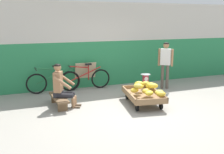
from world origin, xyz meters
TOP-DOWN VIEW (x-y plane):
  - ground_plane at (0.00, 0.00)m, footprint 80.00×80.00m
  - back_wall at (0.00, 2.87)m, footprint 16.00×0.30m
  - banana_cart at (0.50, 0.44)m, footprint 1.06×1.56m
  - banana_pile at (0.57, 0.35)m, footprint 0.90×1.34m
  - low_bench at (-1.66, 1.05)m, footprint 0.37×1.12m
  - vendor_seated at (-1.58, 1.01)m, footprint 0.74×0.63m
  - plastic_crate at (1.09, 1.43)m, footprint 0.36×0.28m
  - weighing_scale at (1.09, 1.43)m, footprint 0.30×0.30m
  - bicycle_near_left at (-1.58, 2.49)m, footprint 1.66×0.48m
  - bicycle_far_left at (-0.55, 2.46)m, footprint 1.66×0.48m
  - sign_board at (-0.49, 2.70)m, footprint 0.70×0.29m
  - customer_adult at (1.93, 1.65)m, footprint 0.40×0.36m

SIDE VIEW (x-z plane):
  - ground_plane at x=0.00m, z-range 0.00..0.00m
  - plastic_crate at x=1.09m, z-range 0.00..0.30m
  - low_bench at x=-1.66m, z-range 0.06..0.33m
  - banana_cart at x=0.50m, z-range 0.06..0.42m
  - bicycle_near_left at x=-1.58m, z-range -0.08..0.78m
  - bicycle_far_left at x=-0.55m, z-range -0.08..0.78m
  - sign_board at x=-0.49m, z-range 0.00..0.86m
  - weighing_scale at x=1.09m, z-range 0.31..0.60m
  - banana_pile at x=0.57m, z-range 0.34..0.60m
  - vendor_seated at x=-1.58m, z-range 0.00..1.14m
  - customer_adult at x=1.93m, z-range 0.19..1.72m
  - back_wall at x=0.00m, z-range 0.00..2.81m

